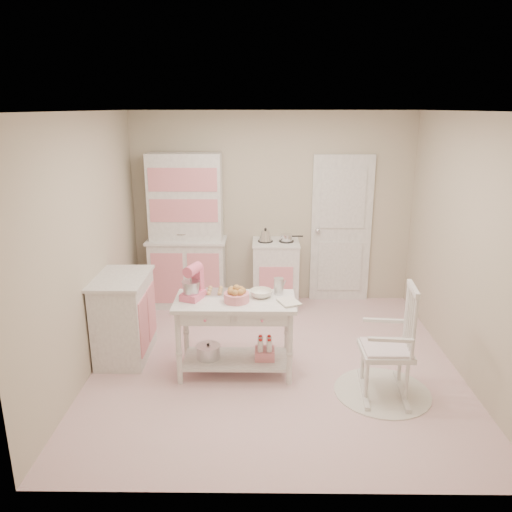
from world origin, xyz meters
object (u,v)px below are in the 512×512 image
Objects in this scene: stand_mixer at (192,283)px; base_cabinet at (124,317)px; stove at (275,274)px; hutch at (186,231)px; rocking_chair at (386,341)px; bread_basket at (237,297)px; work_table at (235,336)px.

base_cabinet is at bearing -179.77° from stand_mixer.
stove is at bearing 41.28° from base_cabinet.
stove is (1.20, -0.05, -0.58)m from hutch.
rocking_chair reaches higher than bread_basket.
stand_mixer reaches higher than base_cabinet.
stove is at bearing 75.83° from work_table.
rocking_chair is 1.94m from stand_mixer.
base_cabinet is 1.27m from work_table.
stove is at bearing 76.78° from bread_basket.
work_table is 0.71m from stand_mixer.
hutch reaches higher than stove.
bread_basket is at bearing 12.66° from stand_mixer.
base_cabinet reaches higher than work_table.
hutch is 1.70m from base_cabinet.
base_cabinet is at bearing 162.77° from bread_basket.
hutch is 2.10m from work_table.
rocking_chair is 0.92× the size of work_table.
hutch is at bearing 72.62° from base_cabinet.
stove is 0.77× the size of work_table.
work_table is 4.80× the size of bread_basket.
work_table is at bearing 169.98° from rocking_chair.
base_cabinet is at bearing 164.66° from work_table.
stove is at bearing -2.39° from hutch.
hutch is at bearing 121.70° from stand_mixer.
work_table is at bearing -68.16° from hutch.
stand_mixer is at bearing 177.27° from work_table.
stove is 1.86m from work_table.
base_cabinet is 0.84× the size of rocking_chair.
stand_mixer is at bearing -79.99° from hutch.
stand_mixer is (-0.42, 0.02, 0.57)m from work_table.
work_table is 3.53× the size of stand_mixer.
base_cabinet is at bearing -138.72° from stove.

